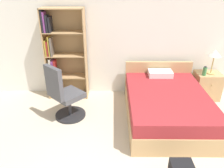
{
  "coord_description": "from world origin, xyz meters",
  "views": [
    {
      "loc": [
        -0.39,
        -1.47,
        2.45
      ],
      "look_at": [
        -0.42,
        1.98,
        0.78
      ],
      "focal_mm": 35.0,
      "sensor_mm": 36.0,
      "label": 1
    }
  ],
  "objects_px": {
    "bed": "(166,104)",
    "office_chair": "(64,96)",
    "nightstand": "(207,86)",
    "table_lamp": "(215,54)",
    "bookshelf": "(61,57)",
    "water_bottle": "(205,71)"
  },
  "relations": [
    {
      "from": "bookshelf",
      "to": "water_bottle",
      "type": "xyz_separation_m",
      "value": [
        3.06,
        -0.18,
        -0.25
      ]
    },
    {
      "from": "bookshelf",
      "to": "nightstand",
      "type": "height_order",
      "value": "bookshelf"
    },
    {
      "from": "bed",
      "to": "office_chair",
      "type": "height_order",
      "value": "office_chair"
    },
    {
      "from": "nightstand",
      "to": "table_lamp",
      "type": "bearing_deg",
      "value": -19.97
    },
    {
      "from": "office_chair",
      "to": "water_bottle",
      "type": "distance_m",
      "value": 2.95
    },
    {
      "from": "bookshelf",
      "to": "bed",
      "type": "distance_m",
      "value": 2.4
    },
    {
      "from": "table_lamp",
      "to": "bed",
      "type": "bearing_deg",
      "value": -144.57
    },
    {
      "from": "nightstand",
      "to": "table_lamp",
      "type": "height_order",
      "value": "table_lamp"
    },
    {
      "from": "bed",
      "to": "table_lamp",
      "type": "height_order",
      "value": "table_lamp"
    },
    {
      "from": "table_lamp",
      "to": "water_bottle",
      "type": "relative_size",
      "value": 2.66
    },
    {
      "from": "bookshelf",
      "to": "office_chair",
      "type": "relative_size",
      "value": 1.75
    },
    {
      "from": "bookshelf",
      "to": "nightstand",
      "type": "bearing_deg",
      "value": -1.27
    },
    {
      "from": "office_chair",
      "to": "water_bottle",
      "type": "height_order",
      "value": "office_chair"
    },
    {
      "from": "office_chair",
      "to": "water_bottle",
      "type": "bearing_deg",
      "value": 14.42
    },
    {
      "from": "nightstand",
      "to": "water_bottle",
      "type": "bearing_deg",
      "value": -144.49
    },
    {
      "from": "office_chair",
      "to": "table_lamp",
      "type": "distance_m",
      "value": 3.19
    },
    {
      "from": "bed",
      "to": "nightstand",
      "type": "bearing_deg",
      "value": 36.44
    },
    {
      "from": "water_bottle",
      "to": "bed",
      "type": "bearing_deg",
      "value": -143.41
    },
    {
      "from": "bed",
      "to": "office_chair",
      "type": "distance_m",
      "value": 1.93
    },
    {
      "from": "office_chair",
      "to": "bookshelf",
      "type": "bearing_deg",
      "value": 103.27
    },
    {
      "from": "bookshelf",
      "to": "table_lamp",
      "type": "xyz_separation_m",
      "value": [
        3.24,
        -0.08,
        0.09
      ]
    },
    {
      "from": "water_bottle",
      "to": "table_lamp",
      "type": "bearing_deg",
      "value": 29.0
    }
  ]
}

